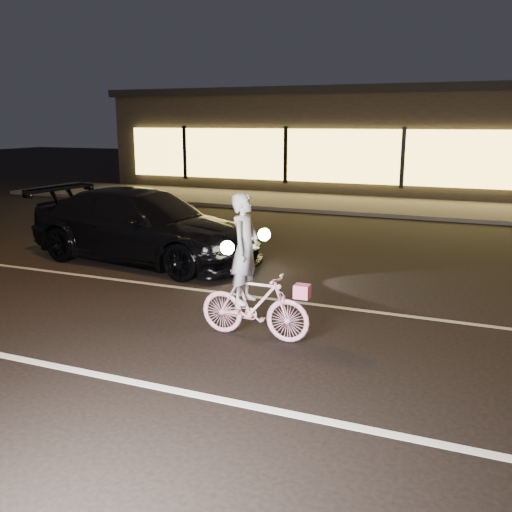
% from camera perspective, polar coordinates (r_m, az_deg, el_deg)
% --- Properties ---
extents(ground, '(90.00, 90.00, 0.00)m').
position_cam_1_polar(ground, '(7.74, -2.81, -8.63)').
color(ground, black).
rests_on(ground, ground).
extents(lane_stripe_near, '(60.00, 0.12, 0.01)m').
position_cam_1_polar(lane_stripe_near, '(6.54, -8.59, -13.06)').
color(lane_stripe_near, silver).
rests_on(lane_stripe_near, ground).
extents(lane_stripe_far, '(60.00, 0.10, 0.01)m').
position_cam_1_polar(lane_stripe_far, '(9.48, 2.38, -4.42)').
color(lane_stripe_far, gray).
rests_on(lane_stripe_far, ground).
extents(sidewalk, '(30.00, 4.00, 0.12)m').
position_cam_1_polar(sidewalk, '(19.93, 13.44, 4.81)').
color(sidewalk, '#383533').
rests_on(sidewalk, ground).
extents(storefront, '(25.40, 8.42, 4.20)m').
position_cam_1_polar(storefront, '(25.64, 15.93, 11.19)').
color(storefront, black).
rests_on(storefront, ground).
extents(cyclist, '(1.57, 0.54, 1.98)m').
position_cam_1_polar(cyclist, '(7.69, -0.43, -3.21)').
color(cyclist, '#DC3C7D').
rests_on(cyclist, ground).
extents(sedan, '(5.41, 2.71, 1.51)m').
position_cam_1_polar(sedan, '(12.17, -11.16, 2.97)').
color(sedan, black).
rests_on(sedan, ground).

